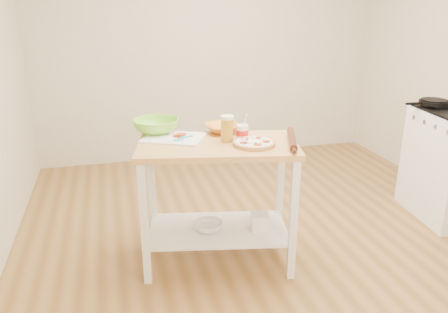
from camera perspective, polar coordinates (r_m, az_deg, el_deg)
name	(u,v)px	position (r m, az deg, el deg)	size (l,w,h in m)	color
room_shell	(285,70)	(3.05, 7.98, 11.08)	(4.04, 4.54, 2.74)	olive
prep_island	(218,179)	(3.00, -0.81, -2.92)	(1.15, 0.78, 0.90)	tan
skillet	(433,103)	(4.19, 25.66, 6.37)	(0.39, 0.25, 0.03)	black
pizza	(254,143)	(2.87, 3.95, 1.81)	(0.28, 0.28, 0.04)	tan
cutting_board	(174,137)	(3.03, -6.59, 2.52)	(0.49, 0.45, 0.04)	white
spatula	(183,138)	(2.97, -5.42, 2.41)	(0.14, 0.09, 0.01)	teal
knife	(170,130)	(3.18, -7.12, 3.49)	(0.27, 0.07, 0.01)	silver
orange_bowl	(222,128)	(3.15, -0.21, 3.73)	(0.25, 0.25, 0.06)	orange
green_bowl	(156,126)	(3.16, -8.87, 3.94)	(0.32, 0.32, 0.10)	#84DE3A
beer_pint	(227,129)	(2.92, 0.42, 3.68)	(0.09, 0.09, 0.18)	#BD8C23
yogurt_tub	(242,132)	(2.98, 2.41, 3.19)	(0.08, 0.08, 0.18)	white
rolling_pin	(292,140)	(2.94, 8.85, 2.20)	(0.05, 0.05, 0.41)	#502312
shelf_glass_bowl	(208,226)	(3.12, -2.07, -9.11)	(0.20, 0.20, 0.06)	silver
shelf_bin	(260,221)	(3.13, 4.71, -8.46)	(0.12, 0.12, 0.12)	white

